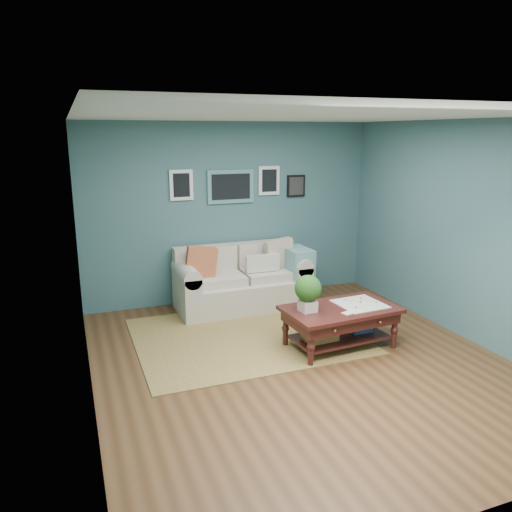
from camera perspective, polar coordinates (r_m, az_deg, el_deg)
name	(u,v)px	position (r m, az deg, el deg)	size (l,w,h in m)	color
room_shell	(302,245)	(5.40, 5.30, 1.28)	(5.00, 5.02, 2.70)	brown
area_rug	(246,336)	(6.47, -1.10, -9.10)	(2.77, 2.22, 0.01)	brown
loveseat	(247,280)	(7.42, -1.07, -2.71)	(1.97, 0.89, 1.01)	beige
coffee_table	(335,315)	(6.08, 9.00, -6.66)	(1.39, 0.87, 0.94)	#381510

